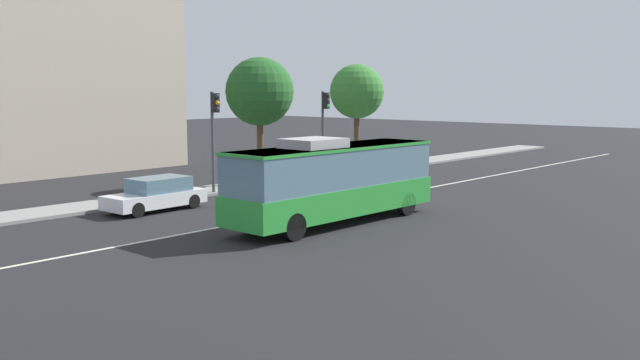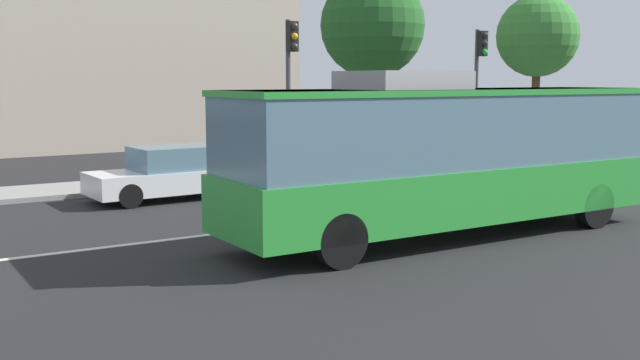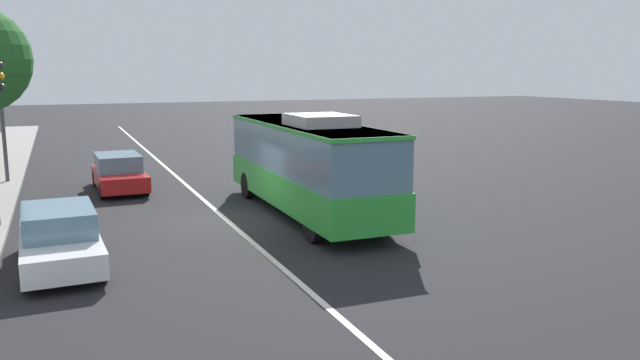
{
  "view_description": "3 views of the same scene",
  "coord_description": "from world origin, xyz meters",
  "px_view_note": "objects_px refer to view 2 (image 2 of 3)",
  "views": [
    {
      "loc": [
        -20.73,
        -20.63,
        5.31
      ],
      "look_at": [
        0.0,
        -1.96,
        1.67
      ],
      "focal_mm": 39.07,
      "sensor_mm": 36.0,
      "label": 1
    },
    {
      "loc": [
        -10.58,
        -14.4,
        3.31
      ],
      "look_at": [
        -2.08,
        -1.01,
        1.15
      ],
      "focal_mm": 41.77,
      "sensor_mm": 36.0,
      "label": 2
    },
    {
      "loc": [
        -19.39,
        4.86,
        4.8
      ],
      "look_at": [
        -1.16,
        -2.76,
        1.36
      ],
      "focal_mm": 35.15,
      "sensor_mm": 36.0,
      "label": 3
    }
  ],
  "objects_px": {
    "traffic_light_near_corner": "(290,71)",
    "traffic_light_mid_block": "(479,72)",
    "transit_bus": "(446,151)",
    "street_tree_kerbside_left": "(538,37)",
    "street_tree_kerbside_centre": "(373,26)",
    "sedan_red": "(495,159)",
    "sedan_white": "(174,173)"
  },
  "relations": [
    {
      "from": "transit_bus",
      "to": "street_tree_kerbside_left",
      "type": "relative_size",
      "value": 1.43
    },
    {
      "from": "traffic_light_near_corner",
      "to": "street_tree_kerbside_left",
      "type": "distance_m",
      "value": 13.99
    },
    {
      "from": "traffic_light_near_corner",
      "to": "traffic_light_mid_block",
      "type": "relative_size",
      "value": 1.0
    },
    {
      "from": "traffic_light_near_corner",
      "to": "sedan_white",
      "type": "bearing_deg",
      "value": -70.39
    },
    {
      "from": "street_tree_kerbside_centre",
      "to": "traffic_light_mid_block",
      "type": "bearing_deg",
      "value": -5.93
    },
    {
      "from": "traffic_light_mid_block",
      "to": "street_tree_kerbside_centre",
      "type": "height_order",
      "value": "street_tree_kerbside_centre"
    },
    {
      "from": "sedan_red",
      "to": "transit_bus",
      "type": "bearing_deg",
      "value": 36.28
    },
    {
      "from": "transit_bus",
      "to": "traffic_light_mid_block",
      "type": "distance_m",
      "value": 14.22
    },
    {
      "from": "sedan_white",
      "to": "traffic_light_near_corner",
      "type": "xyz_separation_m",
      "value": [
        4.68,
        1.61,
        2.84
      ]
    },
    {
      "from": "traffic_light_near_corner",
      "to": "street_tree_kerbside_left",
      "type": "height_order",
      "value": "street_tree_kerbside_left"
    },
    {
      "from": "transit_bus",
      "to": "traffic_light_mid_block",
      "type": "height_order",
      "value": "traffic_light_mid_block"
    },
    {
      "from": "traffic_light_near_corner",
      "to": "traffic_light_mid_block",
      "type": "xyz_separation_m",
      "value": [
        8.62,
        0.26,
        0.0
      ]
    },
    {
      "from": "sedan_red",
      "to": "sedan_white",
      "type": "bearing_deg",
      "value": -14.5
    },
    {
      "from": "sedan_red",
      "to": "traffic_light_mid_block",
      "type": "height_order",
      "value": "traffic_light_mid_block"
    },
    {
      "from": "street_tree_kerbside_centre",
      "to": "traffic_light_near_corner",
      "type": "bearing_deg",
      "value": -168.81
    },
    {
      "from": "transit_bus",
      "to": "traffic_light_near_corner",
      "type": "height_order",
      "value": "traffic_light_near_corner"
    },
    {
      "from": "sedan_red",
      "to": "traffic_light_mid_block",
      "type": "xyz_separation_m",
      "value": [
        3.28,
        4.17,
        2.84
      ]
    },
    {
      "from": "transit_bus",
      "to": "street_tree_kerbside_centre",
      "type": "bearing_deg",
      "value": 61.82
    },
    {
      "from": "street_tree_kerbside_left",
      "to": "street_tree_kerbside_centre",
      "type": "height_order",
      "value": "street_tree_kerbside_centre"
    },
    {
      "from": "traffic_light_near_corner",
      "to": "traffic_light_mid_block",
      "type": "distance_m",
      "value": 8.62
    },
    {
      "from": "sedan_white",
      "to": "traffic_light_near_corner",
      "type": "height_order",
      "value": "traffic_light_near_corner"
    },
    {
      "from": "traffic_light_near_corner",
      "to": "sedan_red",
      "type": "bearing_deg",
      "value": 54.4
    },
    {
      "from": "sedan_red",
      "to": "traffic_light_near_corner",
      "type": "relative_size",
      "value": 0.87
    },
    {
      "from": "transit_bus",
      "to": "street_tree_kerbside_left",
      "type": "bearing_deg",
      "value": 36.7
    },
    {
      "from": "traffic_light_mid_block",
      "to": "street_tree_kerbside_centre",
      "type": "bearing_deg",
      "value": -95.53
    },
    {
      "from": "sedan_white",
      "to": "street_tree_kerbside_left",
      "type": "xyz_separation_m",
      "value": [
        18.43,
        3.57,
        4.43
      ]
    },
    {
      "from": "street_tree_kerbside_centre",
      "to": "street_tree_kerbside_left",
      "type": "bearing_deg",
      "value": 6.91
    },
    {
      "from": "sedan_red",
      "to": "street_tree_kerbside_centre",
      "type": "height_order",
      "value": "street_tree_kerbside_centre"
    },
    {
      "from": "transit_bus",
      "to": "traffic_light_near_corner",
      "type": "distance_m",
      "value": 9.69
    },
    {
      "from": "transit_bus",
      "to": "traffic_light_near_corner",
      "type": "relative_size",
      "value": 1.93
    },
    {
      "from": "transit_bus",
      "to": "street_tree_kerbside_centre",
      "type": "relative_size",
      "value": 1.42
    },
    {
      "from": "street_tree_kerbside_centre",
      "to": "sedan_white",
      "type": "bearing_deg",
      "value": -164.44
    }
  ]
}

